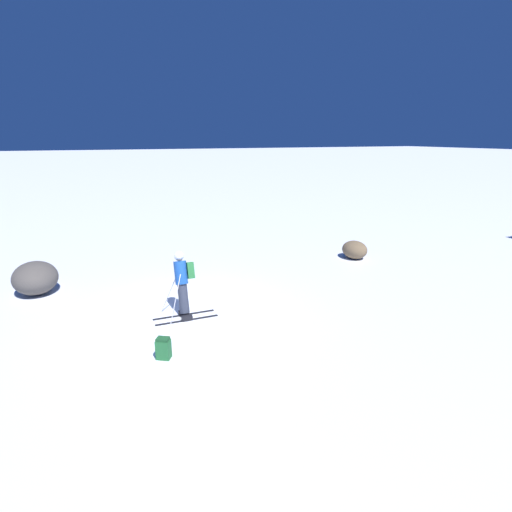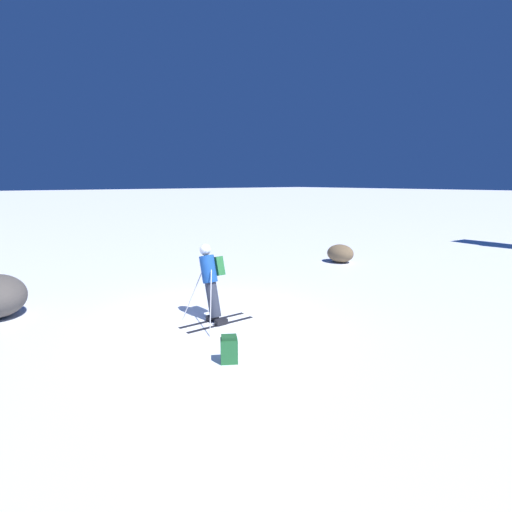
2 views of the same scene
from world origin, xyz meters
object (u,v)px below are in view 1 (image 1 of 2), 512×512
Objects in this scene: spare_backpack at (163,348)px; exposed_boulder_1 at (35,278)px; exposed_boulder_0 at (355,250)px; skier at (183,280)px.

exposed_boulder_1 reaches higher than spare_backpack.
exposed_boulder_1 is (-0.84, -11.42, 0.15)m from exposed_boulder_0.
skier is 5.13m from exposed_boulder_1.
skier reaches higher than exposed_boulder_0.
spare_backpack is 0.46× the size of exposed_boulder_0.
skier reaches higher than exposed_boulder_1.
exposed_boulder_0 is at bearing 109.79° from skier.
exposed_boulder_0 reaches higher than spare_backpack.
spare_backpack is 9.67m from exposed_boulder_0.
exposed_boulder_0 is 0.71× the size of exposed_boulder_1.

